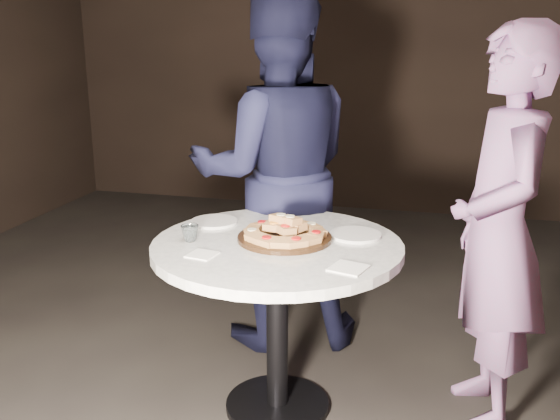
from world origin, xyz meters
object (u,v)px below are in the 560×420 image
(diner_navy, at_px, (276,173))
(table, at_px, (277,275))
(water_glass, at_px, (190,233))
(chair_far, at_px, (301,229))
(diner_teal, at_px, (499,233))
(focaccia_pile, at_px, (285,230))
(serving_board, at_px, (285,238))

(diner_navy, bearing_deg, table, 85.68)
(table, height_order, water_glass, water_glass)
(chair_far, distance_m, diner_navy, 0.74)
(diner_teal, bearing_deg, focaccia_pile, -91.08)
(table, relative_size, chair_far, 1.75)
(water_glass, xyz_separation_m, chair_far, (0.20, 1.33, -0.38))
(table, relative_size, diner_teal, 0.82)
(focaccia_pile, height_order, chair_far, focaccia_pile)
(table, height_order, serving_board, serving_board)
(diner_navy, bearing_deg, serving_board, 88.40)
(focaccia_pile, distance_m, diner_navy, 0.70)
(serving_board, relative_size, chair_far, 0.50)
(focaccia_pile, relative_size, chair_far, 0.45)
(focaccia_pile, bearing_deg, water_glass, -163.41)
(focaccia_pile, relative_size, water_glass, 4.78)
(serving_board, bearing_deg, chair_far, 99.04)
(table, xyz_separation_m, water_glass, (-0.37, -0.08, 0.19))
(diner_navy, bearing_deg, chair_far, -111.51)
(table, relative_size, water_glass, 18.47)
(serving_board, bearing_deg, water_glass, -163.51)
(focaccia_pile, bearing_deg, diner_navy, 108.08)
(table, distance_m, diner_teal, 0.96)
(water_glass, xyz_separation_m, diner_navy, (0.18, 0.78, 0.11))
(water_glass, height_order, chair_far, water_glass)
(diner_navy, bearing_deg, focaccia_pile, 88.62)
(diner_teal, bearing_deg, chair_far, -145.07)
(chair_far, xyz_separation_m, diner_navy, (-0.02, -0.55, 0.48))
(serving_board, bearing_deg, diner_teal, 9.56)
(chair_far, distance_m, diner_teal, 1.57)
(serving_board, relative_size, water_glass, 5.31)
(water_glass, distance_m, diner_navy, 0.80)
(focaccia_pile, height_order, diner_teal, diner_teal)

